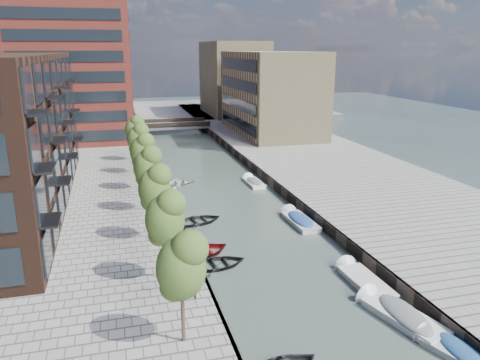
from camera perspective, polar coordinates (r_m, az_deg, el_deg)
name	(u,v)px	position (r m, az deg, el deg)	size (l,w,h in m)	color
water	(207,174)	(60.04, -4.02, 0.75)	(300.00, 300.00, 0.00)	#38473F
quay_right	(322,162)	(64.85, 9.97, 2.13)	(20.00, 140.00, 1.00)	gray
quay_wall_left	(159,173)	(59.08, -9.84, 0.81)	(0.25, 140.00, 1.00)	#332823
quay_wall_right	(253,167)	(61.35, 1.57, 1.59)	(0.25, 140.00, 1.00)	#332823
far_closure	(159,112)	(118.41, -9.86, 8.22)	(80.00, 40.00, 1.00)	gray
apartment_block	(16,132)	(48.31, -25.69, 5.28)	(8.00, 38.00, 14.00)	black
tower	(69,45)	(82.12, -20.08, 15.17)	(18.00, 18.00, 30.00)	#97372C
tan_block_near	(271,93)	(83.82, 3.76, 10.57)	(12.00, 25.00, 14.00)	tan
tan_block_far	(234,78)	(108.59, -0.79, 12.29)	(12.00, 20.00, 16.00)	tan
bridge	(174,125)	(90.72, -8.08, 6.63)	(13.00, 6.00, 1.30)	gray
tree_0	(181,264)	(23.41, -7.20, -10.11)	(2.50, 2.50, 5.95)	#382619
tree_1	(165,216)	(29.83, -9.17, -4.39)	(2.50, 2.50, 5.95)	#382619
tree_2	(154,186)	(36.47, -10.41, -0.72)	(2.50, 2.50, 5.95)	#382619
tree_3	(147,165)	(43.22, -11.27, 1.82)	(2.50, 2.50, 5.95)	#382619
tree_4	(142,149)	(50.04, -11.89, 3.67)	(2.50, 2.50, 5.95)	#382619
tree_5	(138,138)	(56.90, -12.37, 5.07)	(2.50, 2.50, 5.95)	#382619
tree_6	(134,128)	(63.79, -12.74, 6.17)	(2.50, 2.50, 5.95)	#382619
lamp_0	(194,260)	(27.93, -5.61, -9.69)	(0.24, 0.24, 4.12)	black
lamp_1	(164,186)	(42.82, -9.30, -0.70)	(0.24, 0.24, 4.12)	black
lamp_2	(149,150)	(58.30, -11.05, 3.59)	(0.24, 0.24, 4.12)	black
sloop_1	(218,266)	(35.04, -2.72, -10.48)	(3.10, 4.34, 0.90)	black
sloop_2	(201,256)	(36.80, -4.83, -9.19)	(3.54, 4.96, 1.03)	maroon
sloop_3	(180,184)	(55.73, -7.34, -0.53)	(2.87, 4.03, 0.83)	silver
sloop_4	(198,223)	(43.36, -5.11, -5.24)	(3.19, 4.47, 0.93)	black
motorboat_0	(455,352)	(28.35, 24.79, -18.51)	(3.07, 4.85, 1.53)	#BABAB8
motorboat_1	(397,314)	(30.43, 18.63, -15.22)	(3.31, 6.01, 1.90)	silver
motorboat_2	(360,279)	(34.01, 14.46, -11.66)	(1.96, 5.34, 1.77)	silver
motorboat_3	(298,220)	(43.61, 7.11, -4.87)	(2.07, 5.46, 1.80)	#B0B0AE
motorboat_4	(253,182)	(55.55, 1.59, -0.26)	(1.69, 4.61, 1.52)	white
car	(256,134)	(78.89, 1.97, 5.58)	(1.41, 3.51, 1.19)	#A5A7A9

